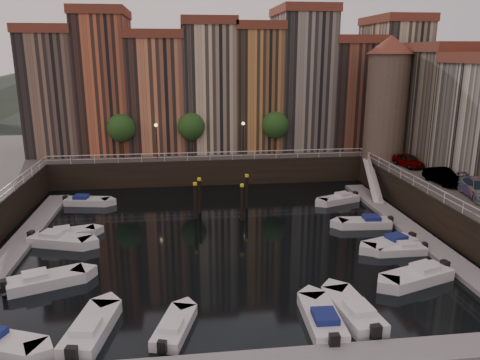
{
  "coord_description": "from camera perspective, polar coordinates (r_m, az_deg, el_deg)",
  "views": [
    {
      "loc": [
        -3.06,
        -36.36,
        14.82
      ],
      "look_at": [
        1.98,
        4.0,
        3.81
      ],
      "focal_mm": 35.0,
      "sensor_mm": 36.0,
      "label": 1
    }
  ],
  "objects": [
    {
      "name": "ground",
      "position": [
        39.38,
        -2.15,
        -6.98
      ],
      "size": [
        200.0,
        200.0,
        0.0
      ],
      "primitive_type": "plane",
      "color": "black",
      "rests_on": "ground"
    },
    {
      "name": "quay_far",
      "position": [
        63.84,
        -4.22,
        3.06
      ],
      "size": [
        80.0,
        20.0,
        3.0
      ],
      "primitive_type": "cube",
      "color": "black",
      "rests_on": "ground"
    },
    {
      "name": "dock_left",
      "position": [
        40.46,
        -25.74,
        -7.67
      ],
      "size": [
        2.0,
        28.0,
        0.35
      ],
      "primitive_type": "cube",
      "color": "gray",
      "rests_on": "ground"
    },
    {
      "name": "dock_right",
      "position": [
        42.85,
        20.22,
        -5.83
      ],
      "size": [
        2.0,
        28.0,
        0.35
      ],
      "primitive_type": "cube",
      "color": "gray",
      "rests_on": "ground"
    },
    {
      "name": "mountains",
      "position": [
        146.6,
        -5.37,
        12.38
      ],
      "size": [
        145.0,
        100.0,
        18.0
      ],
      "color": "#2D382D",
      "rests_on": "ground"
    },
    {
      "name": "far_terrace",
      "position": [
        60.32,
        -1.06,
        11.47
      ],
      "size": [
        48.7,
        10.3,
        17.5
      ],
      "color": "#7F6250",
      "rests_on": "quay_far"
    },
    {
      "name": "corner_tower",
      "position": [
        56.03,
        17.48,
        9.72
      ],
      "size": [
        5.2,
        5.2,
        13.8
      ],
      "color": "#6B5B4C",
      "rests_on": "quay_right"
    },
    {
      "name": "promenade_trees",
      "position": [
        55.2,
        -5.28,
        6.5
      ],
      "size": [
        21.2,
        3.2,
        5.2
      ],
      "color": "black",
      "rests_on": "quay_far"
    },
    {
      "name": "street_lamps",
      "position": [
        54.33,
        -4.87,
        5.63
      ],
      "size": [
        10.36,
        0.36,
        4.18
      ],
      "color": "black",
      "rests_on": "quay_far"
    },
    {
      "name": "railings",
      "position": [
        42.8,
        -2.77,
        0.19
      ],
      "size": [
        36.08,
        34.04,
        0.52
      ],
      "color": "white",
      "rests_on": "ground"
    },
    {
      "name": "gangway",
      "position": [
        52.17,
        15.87,
        0.23
      ],
      "size": [
        2.78,
        8.32,
        3.73
      ],
      "color": "white",
      "rests_on": "ground"
    },
    {
      "name": "mooring_pilings",
      "position": [
        44.13,
        -2.32,
        -2.23
      ],
      "size": [
        5.47,
        3.75,
        3.78
      ],
      "color": "black",
      "rests_on": "ground"
    },
    {
      "name": "boat_left_1",
      "position": [
        34.02,
        -22.77,
        -11.22
      ],
      "size": [
        5.18,
        3.43,
        1.17
      ],
      "rotation": [
        0.0,
        0.0,
        0.36
      ],
      "color": "silver",
      "rests_on": "ground"
    },
    {
      "name": "boat_left_2",
      "position": [
        40.41,
        -21.23,
        -6.85
      ],
      "size": [
        5.3,
        3.29,
        1.19
      ],
      "rotation": [
        0.0,
        0.0,
        -0.31
      ],
      "color": "silver",
      "rests_on": "ground"
    },
    {
      "name": "boat_left_3",
      "position": [
        41.79,
        -20.24,
        -6.12
      ],
      "size": [
        4.42,
        2.58,
        0.99
      ],
      "rotation": [
        0.0,
        0.0,
        0.27
      ],
      "color": "silver",
      "rests_on": "ground"
    },
    {
      "name": "boat_left_4",
      "position": [
        50.0,
        -18.25,
        -2.46
      ],
      "size": [
        4.71,
        2.35,
        1.06
      ],
      "rotation": [
        0.0,
        0.0,
        -0.16
      ],
      "color": "silver",
      "rests_on": "ground"
    },
    {
      "name": "boat_right_0",
      "position": [
        34.18,
        20.9,
        -10.87
      ],
      "size": [
        5.4,
        3.42,
        1.21
      ],
      "rotation": [
        0.0,
        0.0,
        3.47
      ],
      "color": "silver",
      "rests_on": "ground"
    },
    {
      "name": "boat_right_1",
      "position": [
        38.27,
        19.04,
        -8.01
      ],
      "size": [
        4.08,
        1.49,
        0.94
      ],
      "rotation": [
        0.0,
        0.0,
        3.14
      ],
      "color": "silver",
      "rests_on": "ground"
    },
    {
      "name": "boat_right_2",
      "position": [
        39.03,
        17.95,
        -7.38
      ],
      "size": [
        4.8,
        3.0,
        1.08
      ],
      "rotation": [
        0.0,
        0.0,
        3.46
      ],
      "color": "silver",
      "rests_on": "ground"
    },
    {
      "name": "boat_right_3",
      "position": [
        42.98,
        15.08,
        -5.06
      ],
      "size": [
        4.81,
        2.03,
        1.09
      ],
      "rotation": [
        0.0,
        0.0,
        3.07
      ],
      "color": "silver",
      "rests_on": "ground"
    },
    {
      "name": "boat_right_4",
      "position": [
        49.23,
        12.01,
        -2.29
      ],
      "size": [
        4.63,
        3.06,
        1.05
      ],
      "rotation": [
        0.0,
        0.0,
        3.5
      ],
      "color": "silver",
      "rests_on": "ground"
    },
    {
      "name": "boat_near_0",
      "position": [
        27.75,
        -17.78,
        -16.96
      ],
      "size": [
        2.77,
        5.36,
        1.2
      ],
      "rotation": [
        0.0,
        0.0,
        1.39
      ],
      "color": "silver",
      "rests_on": "ground"
    },
    {
      "name": "boat_near_1",
      "position": [
        27.07,
        -8.05,
        -17.39
      ],
      "size": [
        2.64,
        4.4,
        0.99
      ],
      "rotation": [
        0.0,
        0.0,
        1.28
      ],
      "color": "silver",
      "rests_on": "ground"
    },
    {
      "name": "boat_near_2",
      "position": [
        27.82,
        9.99,
        -16.36
      ],
      "size": [
        2.02,
        5.11,
        1.17
      ],
      "rotation": [
        0.0,
        0.0,
        1.53
      ],
      "color": "silver",
      "rests_on": "ground"
    },
    {
      "name": "boat_near_3",
      "position": [
        28.87,
        13.73,
        -15.29
      ],
      "size": [
        2.45,
        5.36,
        1.21
      ],
      "rotation": [
        0.0,
        0.0,
        1.68
      ],
      "color": "silver",
      "rests_on": "ground"
    },
    {
      "name": "car_a",
      "position": [
        53.2,
        19.82,
        2.16
      ],
      "size": [
        2.26,
        4.25,
        1.38
      ],
      "primitive_type": "imported",
      "rotation": [
        0.0,
        0.0,
        0.16
      ],
      "color": "gray",
      "rests_on": "quay_right"
    },
    {
      "name": "car_b",
      "position": [
        47.39,
        23.46,
        0.3
      ],
      "size": [
        1.92,
        4.41,
        1.41
      ],
      "primitive_type": "imported",
      "rotation": [
        0.0,
        0.0,
        0.1
      ],
      "color": "gray",
      "rests_on": "quay_right"
    },
    {
      "name": "car_c",
      "position": [
        44.11,
        27.17,
        -1.05
      ],
      "size": [
        3.25,
        5.78,
        1.58
      ],
      "primitive_type": "imported",
      "rotation": [
        0.0,
        0.0,
        -0.2
      ],
      "color": "gray",
      "rests_on": "quay_right"
    }
  ]
}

